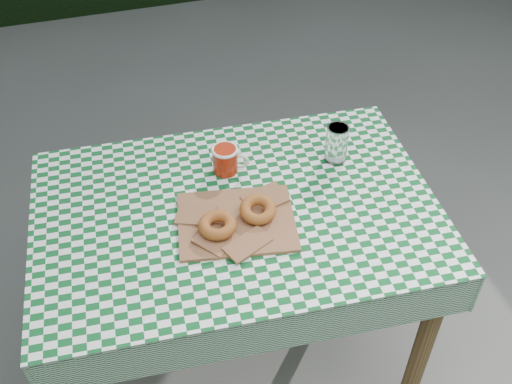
{
  "coord_description": "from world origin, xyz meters",
  "views": [
    {
      "loc": [
        -0.48,
        -1.33,
        2.03
      ],
      "look_at": [
        -0.09,
        -0.06,
        0.79
      ],
      "focal_mm": 42.66,
      "sensor_mm": 36.0,
      "label": 1
    }
  ],
  "objects_px": {
    "table": "(239,288)",
    "coffee_mug": "(225,160)",
    "drinking_glass": "(337,144)",
    "paper_bag": "(236,221)"
  },
  "relations": [
    {
      "from": "table",
      "to": "coffee_mug",
      "type": "distance_m",
      "value": 0.46
    },
    {
      "from": "table",
      "to": "coffee_mug",
      "type": "relative_size",
      "value": 7.55
    },
    {
      "from": "drinking_glass",
      "to": "paper_bag",
      "type": "bearing_deg",
      "value": -154.19
    },
    {
      "from": "coffee_mug",
      "to": "drinking_glass",
      "type": "relative_size",
      "value": 1.23
    },
    {
      "from": "paper_bag",
      "to": "coffee_mug",
      "type": "distance_m",
      "value": 0.24
    },
    {
      "from": "table",
      "to": "coffee_mug",
      "type": "xyz_separation_m",
      "value": [
        0.01,
        0.18,
        0.43
      ]
    },
    {
      "from": "table",
      "to": "paper_bag",
      "type": "relative_size",
      "value": 3.51
    },
    {
      "from": "coffee_mug",
      "to": "drinking_glass",
      "type": "distance_m",
      "value": 0.36
    },
    {
      "from": "coffee_mug",
      "to": "drinking_glass",
      "type": "height_order",
      "value": "drinking_glass"
    },
    {
      "from": "table",
      "to": "coffee_mug",
      "type": "bearing_deg",
      "value": 89.26
    }
  ]
}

